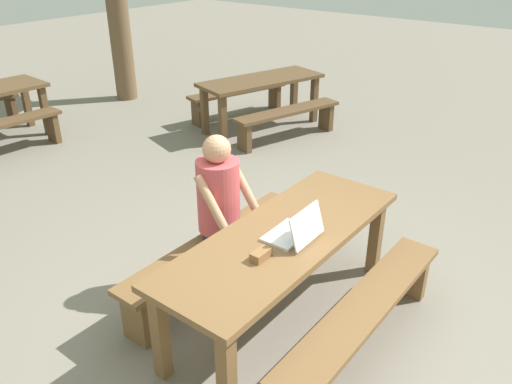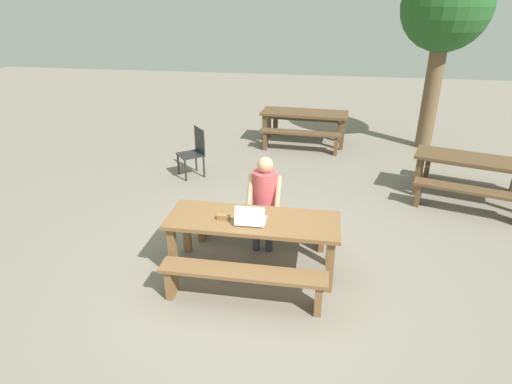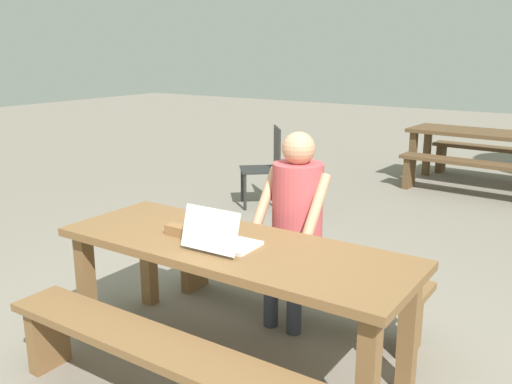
{
  "view_description": "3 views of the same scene",
  "coord_description": "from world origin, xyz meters",
  "px_view_note": "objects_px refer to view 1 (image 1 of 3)",
  "views": [
    {
      "loc": [
        -2.58,
        -1.76,
        2.65
      ],
      "look_at": [
        -0.0,
        0.25,
        1.0
      ],
      "focal_mm": 36.02,
      "sensor_mm": 36.0,
      "label": 1
    },
    {
      "loc": [
        0.81,
        -4.58,
        3.26
      ],
      "look_at": [
        -0.0,
        0.25,
        1.0
      ],
      "focal_mm": 30.13,
      "sensor_mm": 36.0,
      "label": 2
    },
    {
      "loc": [
        1.78,
        -2.42,
        1.83
      ],
      "look_at": [
        -0.0,
        0.25,
        1.0
      ],
      "focal_mm": 38.84,
      "sensor_mm": 36.0,
      "label": 3
    }
  ],
  "objects_px": {
    "small_pouch": "(261,255)",
    "person_seated": "(221,201)",
    "picnic_table_front": "(284,246)",
    "laptop": "(295,231)",
    "picnic_table_mid": "(261,87)"
  },
  "relations": [
    {
      "from": "laptop",
      "to": "small_pouch",
      "type": "bearing_deg",
      "value": -7.37
    },
    {
      "from": "small_pouch",
      "to": "picnic_table_mid",
      "type": "bearing_deg",
      "value": 37.33
    },
    {
      "from": "picnic_table_front",
      "to": "laptop",
      "type": "height_order",
      "value": "laptop"
    },
    {
      "from": "person_seated",
      "to": "picnic_table_front",
      "type": "bearing_deg",
      "value": -94.54
    },
    {
      "from": "laptop",
      "to": "small_pouch",
      "type": "relative_size",
      "value": 2.39
    },
    {
      "from": "small_pouch",
      "to": "person_seated",
      "type": "height_order",
      "value": "person_seated"
    },
    {
      "from": "picnic_table_front",
      "to": "laptop",
      "type": "bearing_deg",
      "value": -95.99
    },
    {
      "from": "laptop",
      "to": "picnic_table_mid",
      "type": "bearing_deg",
      "value": -140.91
    },
    {
      "from": "laptop",
      "to": "small_pouch",
      "type": "distance_m",
      "value": 0.35
    },
    {
      "from": "laptop",
      "to": "picnic_table_mid",
      "type": "distance_m",
      "value": 4.37
    },
    {
      "from": "laptop",
      "to": "picnic_table_mid",
      "type": "height_order",
      "value": "laptop"
    },
    {
      "from": "small_pouch",
      "to": "person_seated",
      "type": "relative_size",
      "value": 0.12
    },
    {
      "from": "laptop",
      "to": "person_seated",
      "type": "distance_m",
      "value": 0.74
    },
    {
      "from": "laptop",
      "to": "picnic_table_mid",
      "type": "xyz_separation_m",
      "value": [
        3.33,
        2.83,
        -0.18
      ]
    },
    {
      "from": "small_pouch",
      "to": "picnic_table_front",
      "type": "bearing_deg",
      "value": 10.28
    }
  ]
}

